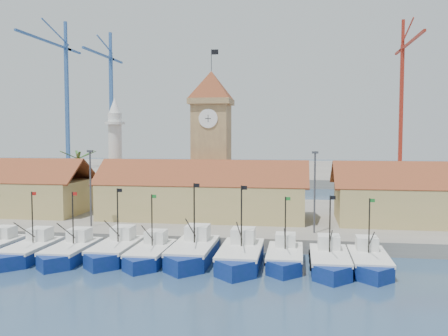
# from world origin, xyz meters

# --- Properties ---
(ground) EXTENTS (400.00, 400.00, 0.00)m
(ground) POSITION_xyz_m (0.00, 0.00, 0.00)
(ground) COLOR navy
(ground) RESTS_ON ground
(quay) EXTENTS (140.00, 32.00, 1.50)m
(quay) POSITION_xyz_m (0.00, 24.00, 0.75)
(quay) COLOR gray
(quay) RESTS_ON ground
(terminal) EXTENTS (240.00, 80.00, 2.00)m
(terminal) POSITION_xyz_m (0.00, 110.00, 1.00)
(terminal) COLOR gray
(terminal) RESTS_ON ground
(boat_2) EXTENTS (3.40, 9.31, 7.05)m
(boat_2) POSITION_xyz_m (-14.13, 1.83, 0.73)
(boat_2) COLOR navy
(boat_2) RESTS_ON ground
(boat_3) EXTENTS (3.42, 9.36, 7.08)m
(boat_3) POSITION_xyz_m (-9.91, 2.02, 0.73)
(boat_3) COLOR navy
(boat_3) RESTS_ON ground
(boat_4) EXTENTS (3.56, 9.77, 7.39)m
(boat_4) POSITION_xyz_m (-5.69, 3.13, 0.76)
(boat_4) COLOR navy
(boat_4) RESTS_ON ground
(boat_5) EXTENTS (3.33, 9.13, 6.91)m
(boat_5) POSITION_xyz_m (-1.93, 2.51, 0.71)
(boat_5) COLOR navy
(boat_5) RESTS_ON ground
(boat_6) EXTENTS (3.88, 10.63, 8.04)m
(boat_6) POSITION_xyz_m (2.11, 3.28, 0.83)
(boat_6) COLOR navy
(boat_6) RESTS_ON ground
(boat_7) EXTENTS (3.84, 10.53, 7.97)m
(boat_7) POSITION_xyz_m (6.89, 2.48, 0.82)
(boat_7) COLOR navy
(boat_7) RESTS_ON ground
(boat_8) EXTENTS (3.30, 9.05, 6.85)m
(boat_8) POSITION_xyz_m (11.04, 3.09, 0.71)
(boat_8) COLOR navy
(boat_8) RESTS_ON ground
(boat_9) EXTENTS (3.46, 9.48, 7.18)m
(boat_9) POSITION_xyz_m (15.14, 2.11, 0.74)
(boat_9) COLOR navy
(boat_9) RESTS_ON ground
(boat_10) EXTENTS (3.33, 9.13, 6.91)m
(boat_10) POSITION_xyz_m (18.71, 2.56, 0.71)
(boat_10) COLOR navy
(boat_10) RESTS_ON ground
(hall_center) EXTENTS (27.04, 10.13, 7.61)m
(hall_center) POSITION_xyz_m (0.00, 20.00, 3.99)
(hall_center) COLOR tan
(hall_center) RESTS_ON quay
(clock_tower) EXTENTS (5.80, 5.80, 22.70)m
(clock_tower) POSITION_xyz_m (0.00, 26.00, 11.96)
(clock_tower) COLOR tan
(clock_tower) RESTS_ON quay
(minaret) EXTENTS (3.00, 3.00, 16.30)m
(minaret) POSITION_xyz_m (-15.00, 28.00, 9.73)
(minaret) COLOR silver
(minaret) RESTS_ON quay
(palm_tree) EXTENTS (5.60, 5.03, 8.39)m
(palm_tree) POSITION_xyz_m (-20.00, 26.00, 6.25)
(palm_tree) COLOR brown
(palm_tree) RESTS_ON quay
(lamp_posts) EXTENTS (80.70, 0.25, 9.03)m
(lamp_posts) POSITION_xyz_m (0.50, 12.00, 6.48)
(lamp_posts) COLOR #3F3F44
(lamp_posts) RESTS_ON quay
(crane_blue_far) EXTENTS (1.00, 37.57, 44.48)m
(crane_blue_far) POSITION_xyz_m (-58.61, 99.93, 27.09)
(crane_blue_far) COLOR #325B9B
(crane_blue_far) RESTS_ON terminal
(crane_blue_near) EXTENTS (1.00, 30.35, 42.04)m
(crane_blue_near) POSITION_xyz_m (-46.66, 106.91, 25.14)
(crane_blue_near) COLOR #325B9B
(crane_blue_near) RESTS_ON terminal
(crane_red_right) EXTENTS (1.00, 35.39, 42.39)m
(crane_red_right) POSITION_xyz_m (40.80, 103.20, 25.75)
(crane_red_right) COLOR maroon
(crane_red_right) RESTS_ON terminal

